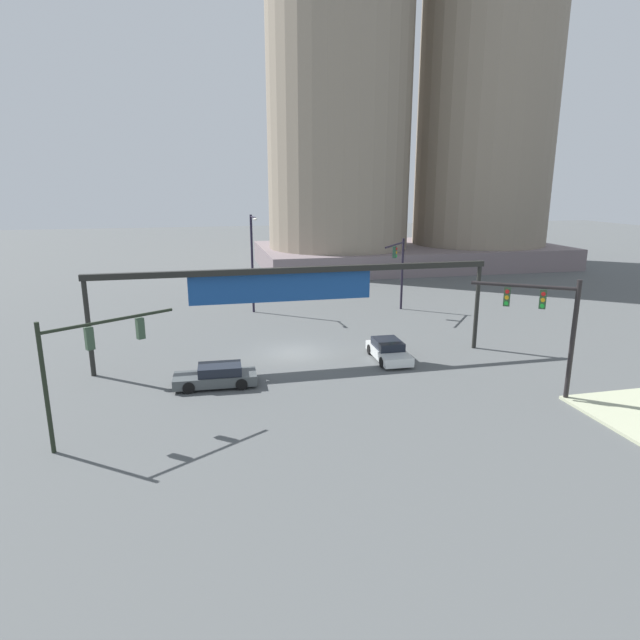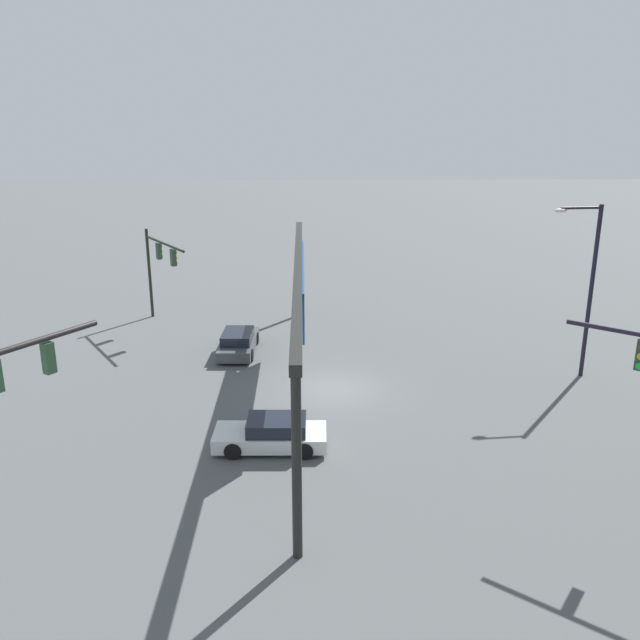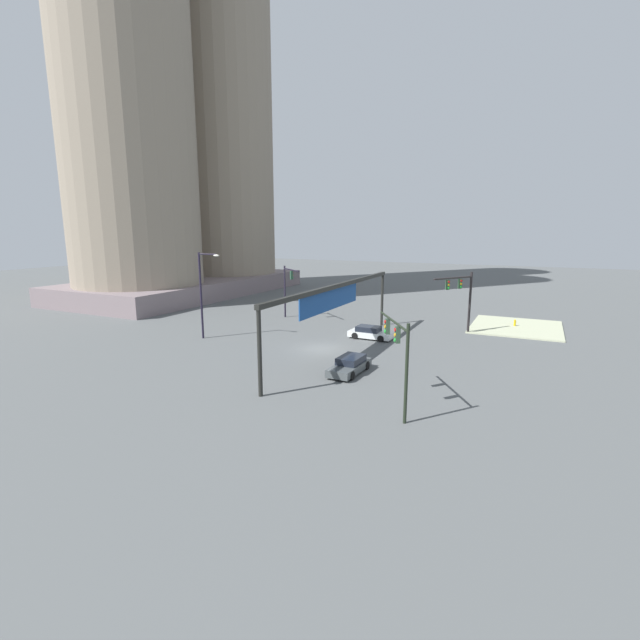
% 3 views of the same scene
% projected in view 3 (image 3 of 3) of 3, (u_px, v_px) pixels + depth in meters
% --- Properties ---
extents(ground_plane, '(217.02, 217.02, 0.00)m').
position_uv_depth(ground_plane, '(321.00, 349.00, 39.57)').
color(ground_plane, '#515556').
extents(sidewalk_corner, '(10.35, 8.97, 0.15)m').
position_uv_depth(sidewalk_corner, '(516.00, 327.00, 48.19)').
color(sidewalk_corner, '#AFB492').
rests_on(sidewalk_corner, ground).
extents(traffic_signal_near_corner, '(2.99, 3.62, 6.17)m').
position_uv_depth(traffic_signal_near_corner, '(288.00, 283.00, 52.35)').
color(traffic_signal_near_corner, black).
rests_on(traffic_signal_near_corner, ground).
extents(traffic_signal_opposite_side, '(5.01, 3.23, 5.53)m').
position_uv_depth(traffic_signal_opposite_side, '(398.00, 345.00, 25.36)').
color(traffic_signal_opposite_side, black).
rests_on(traffic_signal_opposite_side, ground).
extents(traffic_signal_cross_street, '(4.36, 2.99, 6.21)m').
position_uv_depth(traffic_signal_cross_street, '(462.00, 293.00, 44.25)').
color(traffic_signal_cross_street, black).
rests_on(traffic_signal_cross_street, ground).
extents(streetlamp_curved_arm, '(0.44, 2.30, 8.23)m').
position_uv_depth(streetlamp_curved_arm, '(203.00, 290.00, 42.51)').
color(streetlamp_curved_arm, black).
rests_on(streetlamp_curved_arm, ground).
extents(overhead_sign_gantry, '(24.35, 0.43, 5.87)m').
position_uv_depth(overhead_sign_gantry, '(336.00, 295.00, 37.69)').
color(overhead_sign_gantry, black).
rests_on(overhead_sign_gantry, ground).
extents(highrise_twin_tower, '(39.63, 19.72, 76.41)m').
position_uv_depth(highrise_twin_tower, '(175.00, 40.00, 66.36)').
color(highrise_twin_tower, slate).
rests_on(highrise_twin_tower, ground).
extents(sedan_car_approaching, '(1.96, 4.25, 1.21)m').
position_uv_depth(sedan_car_approaching, '(370.00, 333.00, 43.23)').
color(sedan_car_approaching, silver).
rests_on(sedan_car_approaching, ground).
extents(sedan_car_waiting_far, '(4.49, 1.96, 1.21)m').
position_uv_depth(sedan_car_waiting_far, '(350.00, 365.00, 32.86)').
color(sedan_car_waiting_far, '#43494A').
rests_on(sedan_car_waiting_far, ground).
extents(fire_hydrant_on_curb, '(0.33, 0.22, 0.71)m').
position_uv_depth(fire_hydrant_on_curb, '(515.00, 323.00, 48.30)').
color(fire_hydrant_on_curb, gold).
rests_on(fire_hydrant_on_curb, sidewalk_corner).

